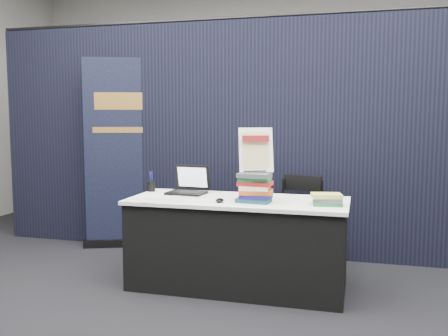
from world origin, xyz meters
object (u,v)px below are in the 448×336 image
at_px(laptop, 188,187).
at_px(book_stack_short, 326,200).
at_px(book_stack_tall, 255,188).
at_px(stacking_chair, 300,218).
at_px(info_sign, 256,150).
at_px(pullup_banner, 123,164).
at_px(display_table, 238,243).

distance_m(laptop, book_stack_short, 1.25).
distance_m(book_stack_tall, book_stack_short, 0.56).
relative_size(laptop, stacking_chair, 0.40).
height_order(book_stack_tall, stacking_chair, book_stack_tall).
bearing_deg(info_sign, book_stack_short, -21.71).
bearing_deg(info_sign, pullup_banner, 128.31).
bearing_deg(info_sign, display_table, 131.81).
xyz_separation_m(laptop, stacking_chair, (0.93, 0.51, -0.33)).
distance_m(book_stack_tall, info_sign, 0.30).
xyz_separation_m(book_stack_short, pullup_banner, (-2.24, 1.05, 0.12)).
bearing_deg(stacking_chair, info_sign, -96.73).
distance_m(info_sign, stacking_chair, 1.06).
relative_size(info_sign, pullup_banner, 0.18).
height_order(laptop, pullup_banner, pullup_banner).
bearing_deg(info_sign, book_stack_tall, -110.08).
height_order(laptop, info_sign, info_sign).
relative_size(laptop, pullup_banner, 0.17).
bearing_deg(pullup_banner, info_sign, -52.48).
relative_size(book_stack_short, pullup_banner, 0.11).
relative_size(book_stack_tall, book_stack_short, 1.08).
distance_m(info_sign, pullup_banner, 2.00).
bearing_deg(laptop, info_sign, -16.12).
xyz_separation_m(book_stack_tall, pullup_banner, (-1.69, 1.07, 0.04)).
relative_size(book_stack_short, info_sign, 0.63).
height_order(book_stack_tall, info_sign, info_sign).
relative_size(pullup_banner, stacking_chair, 2.37).
xyz_separation_m(info_sign, stacking_chair, (0.27, 0.77, -0.68)).
bearing_deg(stacking_chair, book_stack_short, -57.14).
bearing_deg(book_stack_tall, info_sign, 90.00).
distance_m(display_table, info_sign, 0.81).
height_order(laptop, book_stack_tall, laptop).
distance_m(book_stack_tall, stacking_chair, 0.93).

